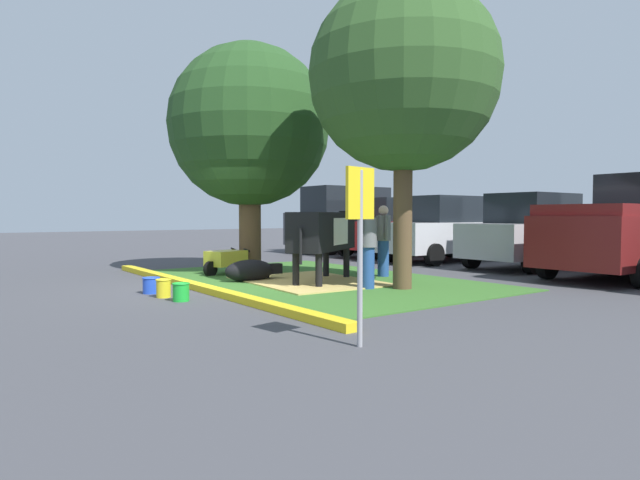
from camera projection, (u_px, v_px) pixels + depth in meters
The scene contains 20 objects.
ground_plane at pixel (218, 286), 10.80m from camera, with size 80.00×80.00×0.00m, color #424247.
grass_island at pixel (314, 279), 11.90m from camera, with size 8.11×5.18×0.02m, color #386B28.
curb_yellow at pixel (199, 287), 10.28m from camera, with size 9.31×0.24×0.12m, color yellow.
hay_bedding at pixel (309, 281), 11.41m from camera, with size 3.20×2.40×0.04m, color tan.
shade_tree_left at pixel (249, 127), 13.34m from camera, with size 4.02×4.02×5.68m.
shade_tree_right at pixel (404, 77), 10.16m from camera, with size 3.64×3.64×5.90m.
cow_holstein at pixel (325, 232), 11.39m from camera, with size 2.04×2.81×1.54m.
calf_lying at pixel (251, 271), 11.53m from camera, with size 0.60×1.32×0.48m.
person_handler at pixel (383, 239), 12.36m from camera, with size 0.49×0.34×1.66m.
person_visitor_near at pixel (368, 245), 10.30m from camera, with size 0.34×0.52×1.61m.
wheelbarrow at pixel (225, 259), 12.87m from camera, with size 0.92×1.61×0.63m.
parking_sign at pixel (360, 220), 5.78m from camera, with size 0.12×0.44×1.95m.
bucket_blue at pixel (151, 285), 9.82m from camera, with size 0.32×0.32×0.30m.
bucket_yellow at pixel (163, 288), 9.33m from camera, with size 0.27×0.27×0.32m.
bucket_green at pixel (181, 292), 8.93m from camera, with size 0.30×0.30×0.31m.
suv_dark_grey at pixel (346, 219), 20.83m from camera, with size 2.14×4.61×2.52m.
sedan_red at pixel (394, 228), 18.62m from camera, with size 2.04×4.41×2.02m.
sedan_silver at pixel (444, 230), 16.59m from camera, with size 2.04×4.41×2.02m.
sedan_blue at pixel (532, 232), 14.53m from camera, with size 2.04×4.41×2.02m.
pickup_truck_maroon at pixel (633, 229), 12.34m from camera, with size 2.24×5.41×2.42m.
Camera 1 is at (9.90, -4.67, 1.44)m, focal length 30.06 mm.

